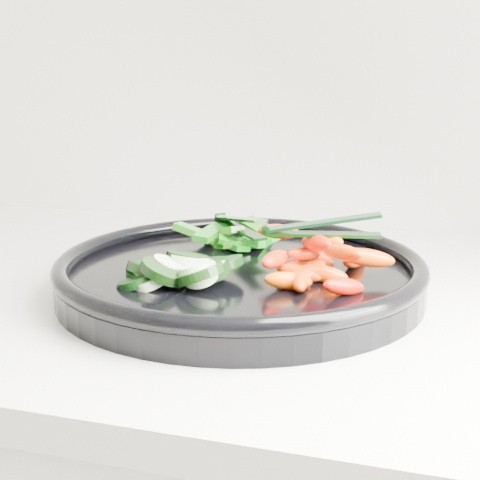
# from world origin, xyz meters

# --- Properties ---
(veggie_tray) EXTENTS (0.43, 0.43, 0.04)m
(veggie_tray) POSITION_xyz_m (0.05, 1.67, 0.95)
(veggie_tray) COLOR black
(veggie_tray) RESTS_ON counter
(cucumber_pile) EXTENTS (0.12, 0.11, 0.04)m
(cucumber_pile) POSITION_xyz_m (0.00, 1.62, 0.96)
(cucumber_pile) COLOR black
(cucumber_pile) RESTS_ON veggie_tray
(carrot_pile) EXTENTS (0.15, 0.14, 0.06)m
(carrot_pile) POSITION_xyz_m (0.13, 1.66, 0.97)
(carrot_pile) COLOR #EC4800
(carrot_pile) RESTS_ON veggie_tray
(pepper_pile) EXTENTS (0.13, 0.10, 0.04)m
(pepper_pile) POSITION_xyz_m (0.02, 1.76, 0.96)
(pepper_pile) COLOR #09660B
(pepper_pile) RESTS_ON veggie_tray
(tong_carrot) EXTENTS (0.11, 0.04, 0.02)m
(tong_carrot) POSITION_xyz_m (0.13, 1.66, 1.00)
(tong_carrot) COLOR black
(tong_carrot) RESTS_ON carrot_pile
(tong_pepper) EXTENTS (0.09, 0.09, 0.02)m
(tong_pepper) POSITION_xyz_m (0.02, 1.76, 0.98)
(tong_pepper) COLOR black
(tong_pepper) RESTS_ON pepper_pile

